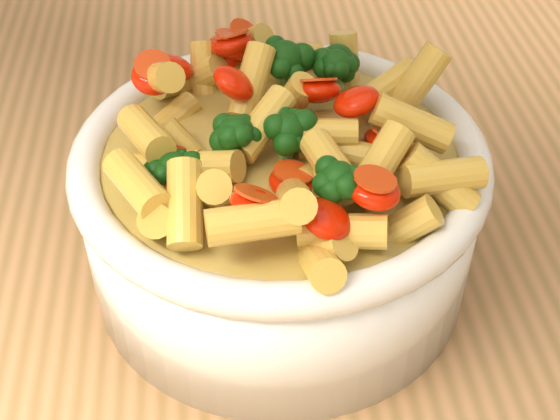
{
  "coord_description": "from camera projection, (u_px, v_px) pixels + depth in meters",
  "views": [
    {
      "loc": [
        -0.02,
        -0.31,
        1.23
      ],
      "look_at": [
        0.01,
        0.01,
        0.95
      ],
      "focal_mm": 50.0,
      "sensor_mm": 36.0,
      "label": 1
    }
  ],
  "objects": [
    {
      "name": "table",
      "position": [
        266.0,
        390.0,
        0.52
      ],
      "size": [
        1.2,
        0.8,
        0.9
      ],
      "color": "#AF794B",
      "rests_on": "ground"
    },
    {
      "name": "serving_bowl",
      "position": [
        280.0,
        208.0,
        0.43
      ],
      "size": [
        0.22,
        0.22,
        0.09
      ],
      "color": "white",
      "rests_on": "table"
    },
    {
      "name": "pasta_salad",
      "position": [
        280.0,
        121.0,
        0.39
      ],
      "size": [
        0.17,
        0.17,
        0.04
      ],
      "color": "#E7BF49",
      "rests_on": "serving_bowl"
    }
  ]
}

